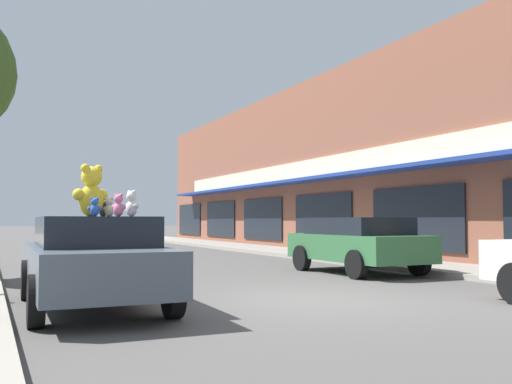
{
  "coord_description": "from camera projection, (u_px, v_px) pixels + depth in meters",
  "views": [
    {
      "loc": [
        -5.01,
        -8.34,
        1.35
      ],
      "look_at": [
        -0.47,
        1.25,
        1.87
      ],
      "focal_mm": 40.0,
      "sensor_mm": 36.0,
      "label": 1
    }
  ],
  "objects": [
    {
      "name": "teddy_bear_pink",
      "position": [
        119.0,
        205.0,
        8.0
      ],
      "size": [
        0.21,
        0.23,
        0.33
      ],
      "rotation": [
        0.0,
        0.0,
        2.2
      ],
      "color": "pink",
      "rests_on": "plush_art_car"
    },
    {
      "name": "teddy_bear_cream",
      "position": [
        109.0,
        207.0,
        8.79
      ],
      "size": [
        0.22,
        0.19,
        0.3
      ],
      "rotation": [
        0.0,
        0.0,
        2.52
      ],
      "color": "beige",
      "rests_on": "plush_art_car"
    },
    {
      "name": "teddy_bear_giant",
      "position": [
        91.0,
        191.0,
        8.73
      ],
      "size": [
        0.61,
        0.45,
        0.81
      ],
      "rotation": [
        0.0,
        0.0,
        3.54
      ],
      "color": "yellow",
      "rests_on": "plush_art_car"
    },
    {
      "name": "plush_art_car",
      "position": [
        93.0,
        258.0,
        8.75
      ],
      "size": [
        2.05,
        4.51,
        1.4
      ],
      "rotation": [
        0.0,
        0.0,
        -0.03
      ],
      "color": "#4C5660",
      "rests_on": "ground_plane"
    },
    {
      "name": "ground_plane",
      "position": [
        313.0,
        300.0,
        9.6
      ],
      "size": [
        260.0,
        260.0,
        0.0
      ],
      "primitive_type": "plane",
      "color": "#514F4C"
    },
    {
      "name": "teddy_bear_blue",
      "position": [
        95.0,
        207.0,
        7.97
      ],
      "size": [
        0.21,
        0.14,
        0.27
      ],
      "rotation": [
        0.0,
        0.0,
        2.88
      ],
      "color": "blue",
      "rests_on": "plush_art_car"
    },
    {
      "name": "storefront_row",
      "position": [
        420.0,
        168.0,
        25.15
      ],
      "size": [
        11.18,
        38.5,
        7.32
      ],
      "color": "brown",
      "rests_on": "ground_plane"
    },
    {
      "name": "parked_car_far_center",
      "position": [
        357.0,
        242.0,
        14.53
      ],
      "size": [
        2.03,
        4.01,
        1.41
      ],
      "color": "#336B3D",
      "rests_on": "ground_plane"
    },
    {
      "name": "teddy_bear_white",
      "position": [
        132.0,
        204.0,
        8.28
      ],
      "size": [
        0.21,
        0.29,
        0.39
      ],
      "rotation": [
        0.0,
        0.0,
        1.95
      ],
      "color": "white",
      "rests_on": "plush_art_car"
    },
    {
      "name": "teddy_bear_black",
      "position": [
        103.0,
        209.0,
        9.73
      ],
      "size": [
        0.21,
        0.15,
        0.28
      ],
      "rotation": [
        0.0,
        0.0,
        3.54
      ],
      "color": "black",
      "rests_on": "plush_art_car"
    }
  ]
}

